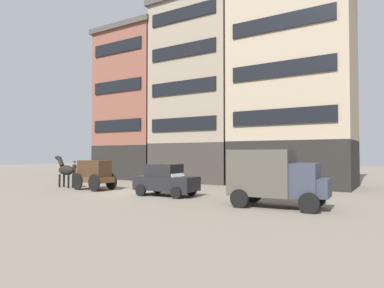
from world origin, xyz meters
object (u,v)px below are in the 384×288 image
(draft_horse, at_px, (65,170))
(cargo_wagon, at_px, (94,173))
(delivery_truck_near, at_px, (274,176))
(fire_hydrant_curbside, at_px, (157,179))
(sedan_dark, at_px, (166,180))
(pedestrian_officer, at_px, (74,170))

(draft_horse, bearing_deg, cargo_wagon, -0.08)
(draft_horse, distance_m, delivery_truck_near, 15.83)
(cargo_wagon, height_order, fire_hydrant_curbside, cargo_wagon)
(sedan_dark, xyz_separation_m, fire_hydrant_curbside, (-5.18, 5.92, -0.49))
(sedan_dark, relative_size, fire_hydrant_curbside, 4.53)
(delivery_truck_near, distance_m, pedestrian_officer, 20.32)
(cargo_wagon, xyz_separation_m, pedestrian_officer, (-6.86, 3.97, -0.17))
(cargo_wagon, relative_size, draft_horse, 1.28)
(sedan_dark, bearing_deg, delivery_truck_near, -6.82)
(draft_horse, relative_size, delivery_truck_near, 0.53)
(cargo_wagon, distance_m, draft_horse, 2.95)
(cargo_wagon, height_order, draft_horse, draft_horse)
(cargo_wagon, bearing_deg, delivery_truck_near, -4.17)
(sedan_dark, height_order, pedestrian_officer, sedan_dark)
(delivery_truck_near, height_order, sedan_dark, delivery_truck_near)
(draft_horse, height_order, fire_hydrant_curbside, draft_horse)
(delivery_truck_near, xyz_separation_m, fire_hydrant_curbside, (-11.90, 6.73, -1.00))
(draft_horse, xyz_separation_m, delivery_truck_near, (15.81, -0.94, 0.15))
(pedestrian_officer, relative_size, fire_hydrant_curbside, 2.16)
(draft_horse, xyz_separation_m, fire_hydrant_curbside, (3.90, 5.79, -0.84))
(draft_horse, bearing_deg, delivery_truck_near, -3.41)
(draft_horse, distance_m, sedan_dark, 9.10)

